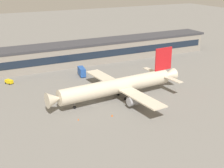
{
  "coord_description": "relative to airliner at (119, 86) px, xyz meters",
  "views": [
    {
      "loc": [
        -43.68,
        -101.58,
        47.64
      ],
      "look_at": [
        10.52,
        4.63,
        5.0
      ],
      "focal_mm": 50.61,
      "sensor_mm": 36.0,
      "label": 1
    }
  ],
  "objects": [
    {
      "name": "traffic_cone_0",
      "position": [
        -9.75,
        -13.46,
        -5.0
      ],
      "size": [
        0.58,
        0.58,
        0.72
      ],
      "primitive_type": "cone",
      "color": "#F2590C",
      "rests_on": "ground_plane"
    },
    {
      "name": "catering_truck",
      "position": [
        -2.24,
        33.29,
        -3.07
      ],
      "size": [
        3.71,
        7.52,
        4.15
      ],
      "color": "#2651A5",
      "rests_on": "ground_plane"
    },
    {
      "name": "traffic_cone_1",
      "position": [
        -21.37,
        -10.94,
        -5.07
      ],
      "size": [
        0.47,
        0.47,
        0.59
      ],
      "primitive_type": "cone",
      "color": "#F2590C",
      "rests_on": "ground_plane"
    },
    {
      "name": "pushback_tractor",
      "position": [
        46.39,
        35.73,
        -4.32
      ],
      "size": [
        5.15,
        5.3,
        1.75
      ],
      "color": "red",
      "rests_on": "ground_plane"
    },
    {
      "name": "terminal_building",
      "position": [
        -11.41,
        54.63,
        0.43
      ],
      "size": [
        194.65,
        15.44,
        11.55
      ],
      "color": "gray",
      "rests_on": "ground_plane"
    },
    {
      "name": "baggage_tug",
      "position": [
        -35.54,
        37.64,
        -4.28
      ],
      "size": [
        3.48,
        4.12,
        1.85
      ],
      "color": "yellow",
      "rests_on": "ground_plane"
    },
    {
      "name": "airliner",
      "position": [
        0.0,
        0.0,
        0.0
      ],
      "size": [
        58.22,
        49.58,
        17.93
      ],
      "color": "beige",
      "rests_on": "ground_plane"
    },
    {
      "name": "ground_plane",
      "position": [
        -11.41,
        -0.69,
        -5.36
      ],
      "size": [
        600.0,
        600.0,
        0.0
      ],
      "primitive_type": "plane",
      "color": "slate"
    }
  ]
}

